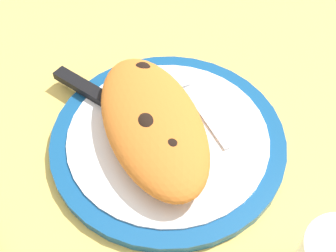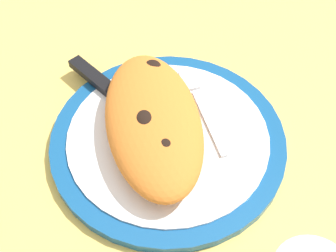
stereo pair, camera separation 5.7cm
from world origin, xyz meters
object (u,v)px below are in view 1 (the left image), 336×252
Objects in this scene: plate at (168,139)px; knife at (100,97)px; calzone at (153,123)px; fork at (192,98)px.

knife is (10.43, 5.14, 1.40)cm from plate.
knife is (9.42, 3.44, -2.20)cm from calzone.
calzone is at bearing 59.39° from plate.
plate is 7.50cm from fork.
fork is at bearing -57.46° from plate.
plate is 4.11cm from calzone.
plate is at bearing -120.61° from calzone.
calzone is (1.01, 1.70, 3.60)cm from plate.
calzone is 8.85cm from fork.
knife reaches higher than plate.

